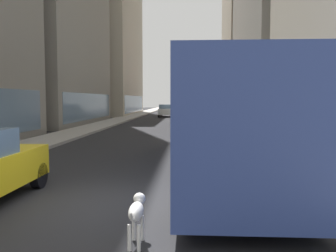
# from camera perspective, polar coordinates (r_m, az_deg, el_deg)

# --- Properties ---
(ground_plane) EXTENTS (120.00, 120.00, 0.00)m
(ground_plane) POSITION_cam_1_polar(r_m,az_deg,el_deg) (42.55, 0.97, 1.21)
(ground_plane) COLOR #232326
(sidewalk_left) EXTENTS (2.40, 110.00, 0.15)m
(sidewalk_left) POSITION_cam_1_polar(r_m,az_deg,el_deg) (43.16, -6.61, 1.32)
(sidewalk_left) COLOR #9E9991
(sidewalk_left) RESTS_ON ground
(sidewalk_right) EXTENTS (2.40, 110.00, 0.15)m
(sidewalk_right) POSITION_cam_1_polar(r_m,az_deg,el_deg) (42.69, 8.64, 1.27)
(sidewalk_right) COLOR gray
(sidewalk_right) RESTS_ON ground
(building_left_far) EXTENTS (10.99, 18.94, 24.97)m
(building_left_far) POSITION_cam_1_polar(r_m,az_deg,el_deg) (56.23, -11.13, 14.64)
(building_left_far) COLOR #B2A893
(building_left_far) RESTS_ON ground
(building_right_far) EXTENTS (8.91, 14.68, 30.02)m
(building_right_far) POSITION_cam_1_polar(r_m,az_deg,el_deg) (59.41, 13.67, 16.51)
(building_right_far) COLOR #A0937F
(building_right_far) RESTS_ON ground
(transit_bus) EXTENTS (2.78, 11.53, 3.05)m
(transit_bus) POSITION_cam_1_polar(r_m,az_deg,el_deg) (10.80, 8.76, 1.75)
(transit_bus) COLOR #33478C
(transit_bus) RESTS_ON ground
(car_white_van) EXTENTS (1.82, 4.24, 1.62)m
(car_white_van) POSITION_cam_1_polar(r_m,az_deg,el_deg) (46.43, -0.31, 2.48)
(car_white_van) COLOR silver
(car_white_van) RESTS_ON ground
(car_silver_sedan) EXTENTS (1.83, 4.16, 1.62)m
(car_silver_sedan) POSITION_cam_1_polar(r_m,az_deg,el_deg) (31.70, 2.32, 1.66)
(car_silver_sedan) COLOR #B7BABF
(car_silver_sedan) RESTS_ON ground
(car_blue_hatchback) EXTENTS (1.71, 4.50, 1.62)m
(car_blue_hatchback) POSITION_cam_1_polar(r_m,az_deg,el_deg) (22.90, 5.91, 0.66)
(car_blue_hatchback) COLOR #4C6BB7
(car_blue_hatchback) RESTS_ON ground
(car_red_coupe) EXTENTS (1.73, 4.43, 1.62)m
(car_red_coupe) POSITION_cam_1_polar(r_m,az_deg,el_deg) (50.96, 2.72, 2.63)
(car_red_coupe) COLOR red
(car_red_coupe) RESTS_ON ground
(box_truck) EXTENTS (2.30, 7.50, 3.05)m
(box_truck) POSITION_cam_1_polar(r_m,az_deg,el_deg) (42.41, 4.76, 3.44)
(box_truck) COLOR #A51919
(box_truck) RESTS_ON ground
(dalmatian_dog) EXTENTS (0.22, 0.96, 0.72)m
(dalmatian_dog) POSITION_cam_1_polar(r_m,az_deg,el_deg) (5.69, -5.02, -13.39)
(dalmatian_dog) COLOR white
(dalmatian_dog) RESTS_ON ground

